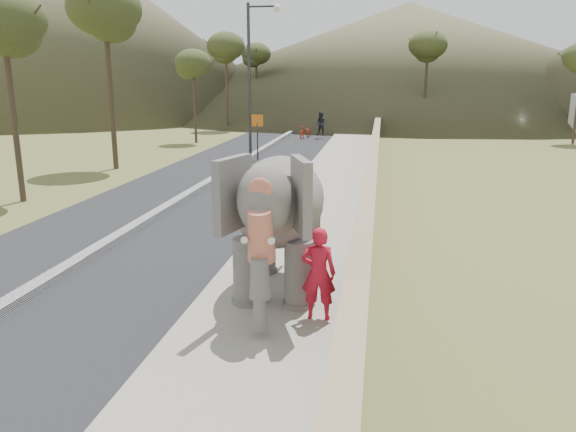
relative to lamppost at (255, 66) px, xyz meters
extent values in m
plane|color=olive|center=(4.69, -18.32, -4.87)|extent=(160.00, 160.00, 0.00)
cube|color=black|center=(-0.31, -8.32, -4.86)|extent=(7.00, 120.00, 0.03)
cube|color=black|center=(-0.31, -8.32, -4.76)|extent=(0.35, 120.00, 0.22)
cube|color=#9E9687|center=(4.69, -8.32, -4.80)|extent=(3.00, 120.00, 0.15)
cube|color=tan|center=(6.34, -8.32, -4.32)|extent=(0.30, 120.00, 1.10)
cylinder|color=#2D2E32|center=(-0.31, 0.00, -0.87)|extent=(0.16, 0.16, 8.00)
cylinder|color=#2D2E32|center=(0.49, 0.00, 2.93)|extent=(1.60, 0.10, 0.10)
sphere|color=#FFF2CC|center=(1.19, 0.00, 2.83)|extent=(0.36, 0.36, 0.36)
cylinder|color=#2D2D33|center=(0.19, -0.45, -3.87)|extent=(0.08, 0.08, 2.00)
cube|color=orange|center=(0.19, -0.45, -2.77)|extent=(0.60, 0.05, 0.60)
cone|color=brown|center=(-33.31, 36.68, 6.13)|extent=(60.00, 60.00, 22.00)
cone|color=brown|center=(9.69, 51.68, 2.13)|extent=(80.00, 80.00, 14.00)
imported|color=red|center=(5.64, -20.24, -3.88)|extent=(0.62, 0.40, 1.69)
imported|color=maroon|center=(1.28, 10.58, -4.39)|extent=(1.09, 1.96, 0.97)
imported|color=black|center=(2.41, 10.58, -3.79)|extent=(0.94, 0.81, 1.66)
camera|label=1|loc=(6.63, -29.53, -0.51)|focal=35.00mm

